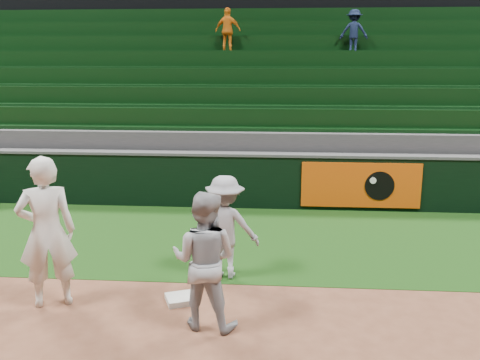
# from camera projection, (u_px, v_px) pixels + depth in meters

# --- Properties ---
(ground) EXTENTS (70.00, 70.00, 0.00)m
(ground) POSITION_uv_depth(u_px,v_px,m) (187.00, 311.00, 7.23)
(ground) COLOR brown
(ground) RESTS_ON ground
(foul_grass) EXTENTS (36.00, 4.20, 0.01)m
(foul_grass) POSITION_uv_depth(u_px,v_px,m) (214.00, 238.00, 10.14)
(foul_grass) COLOR black
(foul_grass) RESTS_ON ground
(first_base) EXTENTS (0.49, 0.49, 0.08)m
(first_base) POSITION_uv_depth(u_px,v_px,m) (180.00, 299.00, 7.49)
(first_base) COLOR silver
(first_base) RESTS_ON ground
(first_baseman) EXTENTS (0.90, 0.76, 2.10)m
(first_baseman) POSITION_uv_depth(u_px,v_px,m) (47.00, 232.00, 7.20)
(first_baseman) COLOR white
(first_baseman) RESTS_ON ground
(baserunner) EXTENTS (0.97, 0.82, 1.77)m
(baserunner) POSITION_uv_depth(u_px,v_px,m) (204.00, 260.00, 6.66)
(baserunner) COLOR #9C9EA6
(baserunner) RESTS_ON ground
(base_coach) EXTENTS (1.06, 0.63, 1.61)m
(base_coach) POSITION_uv_depth(u_px,v_px,m) (225.00, 227.00, 8.18)
(base_coach) COLOR #91939D
(base_coach) RESTS_ON foul_grass
(field_wall) EXTENTS (36.00, 0.45, 1.25)m
(field_wall) POSITION_uv_depth(u_px,v_px,m) (227.00, 179.00, 12.13)
(field_wall) COLOR black
(field_wall) RESTS_ON ground
(stadium_seating) EXTENTS (36.00, 5.95, 4.85)m
(stadium_seating) POSITION_uv_depth(u_px,v_px,m) (239.00, 115.00, 15.55)
(stadium_seating) COLOR #333335
(stadium_seating) RESTS_ON ground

